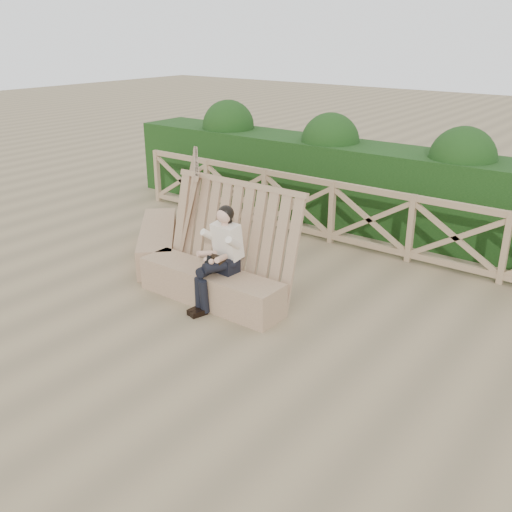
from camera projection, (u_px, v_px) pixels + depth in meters
The scene contains 5 objects.
ground at pixel (235, 333), 6.99m from camera, with size 60.00×60.00×0.00m, color #716147.
bench at pixel (186, 250), 8.51m from camera, with size 3.86×2.18×1.60m.
woman at pixel (221, 253), 7.45m from camera, with size 0.39×0.81×1.37m.
guardrail at pixel (369, 220), 9.37m from camera, with size 10.10×0.09×1.10m.
hedge at pixel (401, 193), 10.19m from camera, with size 12.00×1.20×1.50m, color black.
Camera 1 is at (3.92, -4.73, 3.48)m, focal length 40.00 mm.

